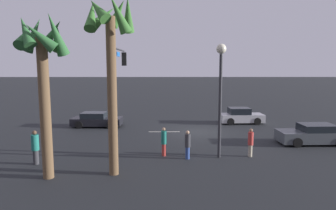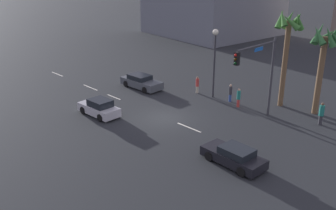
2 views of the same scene
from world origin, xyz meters
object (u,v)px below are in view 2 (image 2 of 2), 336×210
(car_1, at_px, (141,82))
(pedestrian_0, at_px, (239,97))
(car_0, at_px, (99,108))
(car_2, at_px, (234,156))
(pedestrian_1, at_px, (197,84))
(palm_tree_0, at_px, (288,36))
(palm_tree_1, at_px, (323,49))
(traffic_signal, at_px, (261,68))
(pedestrian_3, at_px, (230,92))
(streetlamp, at_px, (215,51))
(pedestrian_2, at_px, (321,113))

(car_1, xyz_separation_m, pedestrian_0, (10.19, 2.73, 0.27))
(car_0, xyz_separation_m, car_2, (13.00, 1.45, -0.07))
(pedestrian_0, distance_m, pedestrian_1, 5.09)
(palm_tree_0, relative_size, palm_tree_1, 1.12)
(car_0, relative_size, palm_tree_1, 0.52)
(car_1, relative_size, traffic_signal, 0.71)
(traffic_signal, xyz_separation_m, palm_tree_1, (2.58, 4.96, 1.11))
(car_1, bearing_deg, pedestrian_1, 29.65)
(pedestrian_1, height_order, palm_tree_0, palm_tree_0)
(car_0, height_order, pedestrian_1, pedestrian_1)
(car_0, bearing_deg, pedestrian_3, 62.00)
(pedestrian_1, xyz_separation_m, palm_tree_0, (7.56, 2.86, 5.43))
(palm_tree_1, bearing_deg, car_1, -158.27)
(streetlamp, relative_size, palm_tree_0, 0.76)
(traffic_signal, height_order, pedestrian_1, traffic_signal)
(car_0, height_order, palm_tree_0, palm_tree_0)
(pedestrian_3, bearing_deg, streetlamp, -172.26)
(pedestrian_2, bearing_deg, traffic_signal, -143.89)
(streetlamp, distance_m, pedestrian_2, 10.83)
(traffic_signal, distance_m, pedestrian_2, 6.11)
(car_1, height_order, palm_tree_0, palm_tree_0)
(traffic_signal, xyz_separation_m, palm_tree_0, (-0.42, 4.48, 1.85))
(streetlamp, xyz_separation_m, palm_tree_0, (5.68, 2.69, 1.78))
(car_1, relative_size, palm_tree_0, 0.55)
(pedestrian_0, height_order, palm_tree_1, palm_tree_1)
(car_0, bearing_deg, car_2, 6.37)
(car_0, height_order, car_1, car_0)
(pedestrian_0, xyz_separation_m, palm_tree_0, (2.47, 3.04, 5.41))
(car_0, height_order, car_2, car_0)
(car_2, relative_size, pedestrian_1, 2.57)
(pedestrian_0, height_order, pedestrian_1, pedestrian_0)
(streetlamp, relative_size, pedestrian_0, 3.79)
(streetlamp, distance_m, palm_tree_1, 9.31)
(pedestrian_2, xyz_separation_m, palm_tree_0, (-4.47, 1.53, 5.34))
(palm_tree_0, bearing_deg, pedestrian_3, -147.52)
(pedestrian_0, relative_size, pedestrian_1, 1.02)
(car_1, xyz_separation_m, pedestrian_3, (8.83, 3.32, 0.24))
(pedestrian_2, distance_m, palm_tree_0, 7.13)
(car_0, height_order, pedestrian_2, pedestrian_2)
(streetlamp, bearing_deg, pedestrian_2, 6.53)
(pedestrian_0, bearing_deg, streetlamp, 173.87)
(car_1, xyz_separation_m, pedestrian_1, (5.11, 2.91, 0.25))
(car_1, relative_size, pedestrian_2, 2.51)
(car_2, height_order, pedestrian_2, pedestrian_2)
(pedestrian_1, distance_m, palm_tree_1, 12.03)
(pedestrian_2, relative_size, pedestrian_3, 1.13)
(streetlamp, bearing_deg, car_2, -44.30)
(traffic_signal, relative_size, pedestrian_3, 3.97)
(car_0, distance_m, pedestrian_3, 12.08)
(car_1, distance_m, streetlamp, 8.57)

